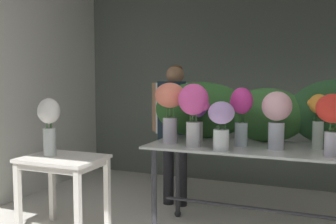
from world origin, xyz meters
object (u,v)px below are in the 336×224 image
at_px(side_table_white, 63,168).
at_px(florist, 175,120).
at_px(display_table_glass, 258,162).
at_px(vase_violet_ranunculus, 197,115).
at_px(vase_magenta_carnations, 241,111).
at_px(vase_coral_peonies, 170,104).
at_px(vase_blush_tulips, 277,115).
at_px(vase_sunset_lilies, 318,116).
at_px(vase_lilac_stock, 221,122).
at_px(vase_fuchsia_snapdragons, 193,107).
at_px(vase_scarlet_freesia, 333,115).
at_px(vase_white_roses_tall, 49,121).

height_order(side_table_white, florist, florist).
relative_size(display_table_glass, vase_violet_ranunculus, 4.49).
relative_size(vase_violet_ranunculus, vase_magenta_carnations, 0.83).
bearing_deg(vase_magenta_carnations, side_table_white, -162.90).
bearing_deg(florist, display_table_glass, -32.04).
height_order(florist, vase_magenta_carnations, florist).
distance_m(vase_coral_peonies, vase_violet_ranunculus, 0.29).
height_order(vase_blush_tulips, vase_sunset_lilies, vase_blush_tulips).
height_order(vase_lilac_stock, vase_sunset_lilies, vase_sunset_lilies).
relative_size(vase_coral_peonies, vase_violet_ranunculus, 1.30).
height_order(vase_blush_tulips, vase_fuchsia_snapdragons, vase_fuchsia_snapdragons).
bearing_deg(vase_lilac_stock, vase_scarlet_freesia, 5.49).
height_order(vase_fuchsia_snapdragons, vase_sunset_lilies, vase_fuchsia_snapdragons).
bearing_deg(vase_blush_tulips, vase_fuchsia_snapdragons, -167.48).
distance_m(florist, vase_magenta_carnations, 1.12).
distance_m(florist, vase_blush_tulips, 1.40).
height_order(vase_sunset_lilies, vase_coral_peonies, vase_coral_peonies).
relative_size(side_table_white, vase_white_roses_tall, 1.35).
bearing_deg(vase_lilac_stock, vase_blush_tulips, 27.74).
distance_m(vase_lilac_stock, vase_sunset_lilies, 0.84).
xyz_separation_m(display_table_glass, vase_lilac_stock, (-0.26, -0.30, 0.38)).
xyz_separation_m(side_table_white, vase_coral_peonies, (0.90, 0.40, 0.59)).
xyz_separation_m(side_table_white, florist, (0.66, 1.15, 0.35)).
relative_size(vase_fuchsia_snapdragons, vase_coral_peonies, 0.99).
bearing_deg(display_table_glass, florist, 147.96).
bearing_deg(vase_lilac_stock, vase_fuchsia_snapdragons, 165.39).
xyz_separation_m(vase_lilac_stock, vase_fuchsia_snapdragons, (-0.26, 0.07, 0.11)).
xyz_separation_m(vase_fuchsia_snapdragons, vase_scarlet_freesia, (1.11, 0.01, -0.03)).
height_order(display_table_glass, side_table_white, display_table_glass).
relative_size(vase_magenta_carnations, vase_white_roses_tall, 0.96).
height_order(vase_blush_tulips, vase_coral_peonies, vase_coral_peonies).
height_order(vase_violet_ranunculus, vase_white_roses_tall, vase_violet_ranunculus).
relative_size(vase_sunset_lilies, vase_scarlet_freesia, 0.96).
xyz_separation_m(display_table_glass, side_table_white, (-1.69, -0.51, -0.09)).
xyz_separation_m(vase_sunset_lilies, vase_magenta_carnations, (-0.63, -0.13, 0.03)).
relative_size(vase_fuchsia_snapdragons, vase_violet_ranunculus, 1.28).
bearing_deg(vase_lilac_stock, vase_violet_ranunculus, 131.21).
distance_m(side_table_white, vase_sunset_lilies, 2.31).
distance_m(side_table_white, vase_lilac_stock, 1.52).
relative_size(vase_coral_peonies, vase_magenta_carnations, 1.08).
xyz_separation_m(vase_blush_tulips, vase_fuchsia_snapdragons, (-0.68, -0.15, 0.06)).
relative_size(vase_lilac_stock, vase_sunset_lilies, 0.88).
xyz_separation_m(vase_blush_tulips, vase_coral_peonies, (-0.95, -0.03, 0.07)).
bearing_deg(vase_sunset_lilies, vase_magenta_carnations, -168.15).
distance_m(vase_blush_tulips, vase_fuchsia_snapdragons, 0.70).
relative_size(display_table_glass, vase_coral_peonies, 3.47).
xyz_separation_m(side_table_white, vase_fuchsia_snapdragons, (1.17, 0.28, 0.58)).
xyz_separation_m(vase_sunset_lilies, vase_violet_ranunculus, (-1.06, -0.03, -0.03)).
height_order(display_table_glass, vase_lilac_stock, vase_lilac_stock).
xyz_separation_m(vase_violet_ranunculus, vase_white_roses_tall, (-1.25, -0.58, -0.05)).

